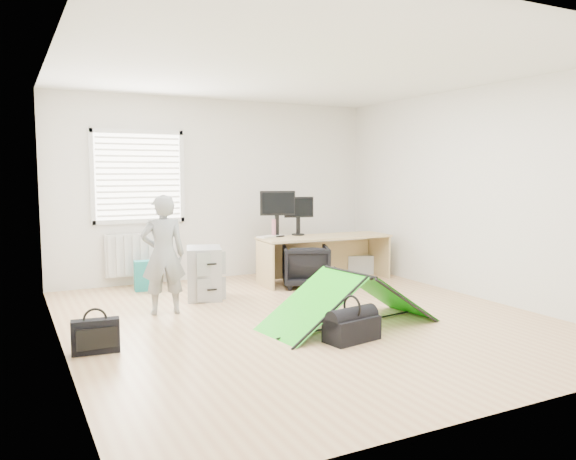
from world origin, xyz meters
name	(u,v)px	position (x,y,z in m)	size (l,w,h in m)	color
ground	(304,318)	(0.00, 0.00, 0.00)	(5.50, 5.50, 0.00)	tan
back_wall	(218,189)	(0.00, 2.75, 1.35)	(5.00, 0.02, 2.70)	silver
window	(139,177)	(-1.20, 2.71, 1.55)	(1.20, 0.06, 1.20)	silver
radiator	(141,254)	(-1.20, 2.67, 0.45)	(1.00, 0.12, 0.60)	silver
desk	(325,258)	(1.30, 1.75, 0.34)	(1.98, 0.63, 0.67)	tan
filing_cabinet	(204,273)	(-0.67, 1.46, 0.33)	(0.42, 0.57, 0.66)	gray
monitor_left	(277,220)	(0.64, 2.01, 0.92)	(0.51, 0.11, 0.49)	black
monitor_right	(298,221)	(0.99, 2.01, 0.89)	(0.44, 0.10, 0.42)	black
keyboard	(272,236)	(0.54, 1.98, 0.69)	(0.46, 0.16, 0.02)	beige
thermos	(274,228)	(0.60, 2.03, 0.80)	(0.07, 0.07, 0.25)	#B0636E
office_chair	(306,266)	(0.84, 1.50, 0.29)	(0.63, 0.65, 0.59)	black
person	(163,255)	(-1.33, 0.91, 0.68)	(0.50, 0.33, 1.37)	gray
kite	(349,299)	(0.29, -0.47, 0.29)	(1.85, 0.81, 0.57)	#1BC112
storage_crate	(362,263)	(2.19, 2.07, 0.15)	(0.52, 0.37, 0.29)	silver
tote_bag	(148,275)	(-1.21, 2.26, 0.21)	(0.35, 0.15, 0.41)	#1C7A76
laptop_bag	(96,336)	(-2.24, -0.21, 0.16)	(0.41, 0.12, 0.31)	black
white_box	(336,339)	(-0.17, -0.93, 0.05)	(0.09, 0.09, 0.09)	silver
duffel_bag	(352,329)	(0.01, -0.94, 0.12)	(0.53, 0.27, 0.23)	black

